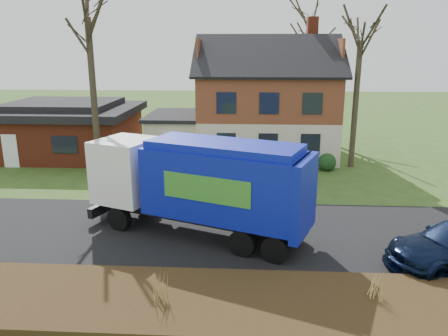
{
  "coord_description": "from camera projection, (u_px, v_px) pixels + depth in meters",
  "views": [
    {
      "loc": [
        0.8,
        -16.36,
        7.27
      ],
      "look_at": [
        -0.29,
        2.5,
        2.03
      ],
      "focal_mm": 35.0,
      "sensor_mm": 36.0,
      "label": 1
    }
  ],
  "objects": [
    {
      "name": "tree_front_east",
      "position": [
        362.0,
        18.0,
        25.26
      ],
      "size": [
        3.94,
        3.94,
        10.93
      ],
      "color": "#3B3323",
      "rests_on": "ground"
    },
    {
      "name": "garbage_truck",
      "position": [
        202.0,
        182.0,
        16.95
      ],
      "size": [
        9.31,
        5.59,
        3.88
      ],
      "rotation": [
        0.0,
        0.0,
        -0.38
      ],
      "color": "black",
      "rests_on": "ground"
    },
    {
      "name": "ranch_house",
      "position": [
        65.0,
        128.0,
        30.42
      ],
      "size": [
        9.8,
        8.2,
        3.7
      ],
      "color": "maroon",
      "rests_on": "ground"
    },
    {
      "name": "road",
      "position": [
        228.0,
        232.0,
        17.73
      ],
      "size": [
        80.0,
        7.0,
        0.02
      ],
      "primitive_type": "cube",
      "color": "black",
      "rests_on": "ground"
    },
    {
      "name": "grass_clump_east",
      "position": [
        377.0,
        286.0,
        12.42
      ],
      "size": [
        0.32,
        0.27,
        0.81
      ],
      "color": "tan",
      "rests_on": "mulch_verge"
    },
    {
      "name": "tree_back",
      "position": [
        312.0,
        11.0,
        35.18
      ],
      "size": [
        3.83,
        3.83,
        12.14
      ],
      "color": "#423527",
      "rests_on": "ground"
    },
    {
      "name": "main_house",
      "position": [
        259.0,
        96.0,
        29.95
      ],
      "size": [
        12.95,
        8.95,
        9.26
      ],
      "color": "beige",
      "rests_on": "ground"
    },
    {
      "name": "mulch_verge",
      "position": [
        219.0,
        303.0,
        12.59
      ],
      "size": [
        80.0,
        3.5,
        0.3
      ],
      "primitive_type": "cube",
      "color": "black",
      "rests_on": "ground"
    },
    {
      "name": "grass_clump_mid",
      "position": [
        161.0,
        287.0,
        12.25
      ],
      "size": [
        0.34,
        0.28,
        0.96
      ],
      "color": "#9E8245",
      "rests_on": "mulch_verge"
    },
    {
      "name": "silver_sedan",
      "position": [
        222.0,
        179.0,
        22.55
      ],
      "size": [
        4.29,
        1.61,
        1.4
      ],
      "primitive_type": "imported",
      "rotation": [
        0.0,
        0.0,
        1.6
      ],
      "color": "#B5B7BE",
      "rests_on": "ground"
    },
    {
      "name": "ground",
      "position": [
        228.0,
        233.0,
        17.73
      ],
      "size": [
        120.0,
        120.0,
        0.0
      ],
      "primitive_type": "plane",
      "color": "#2F4A18",
      "rests_on": "ground"
    }
  ]
}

